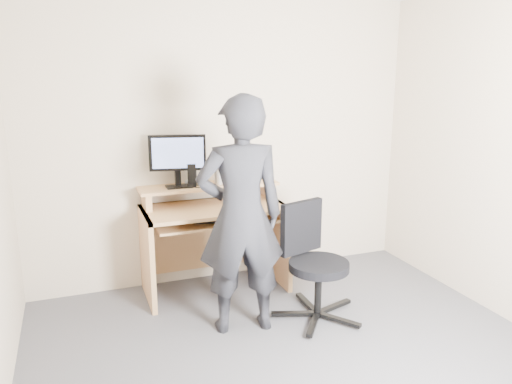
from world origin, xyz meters
TOP-DOWN VIEW (x-y plane):
  - ground at (0.00, 0.00)m, footprint 3.50×3.50m
  - back_wall at (0.00, 1.75)m, footprint 3.50×0.02m
  - desk at (-0.20, 1.53)m, footprint 1.20×0.60m
  - monitor at (-0.47, 1.58)m, footprint 0.46×0.14m
  - external_drive at (-0.35, 1.60)m, footprint 0.10×0.14m
  - travel_mug at (-0.12, 1.58)m, footprint 0.08×0.08m
  - smartphone at (0.08, 1.56)m, footprint 0.09×0.14m
  - charger at (-0.38, 1.53)m, footprint 0.05×0.04m
  - headphones at (-0.32, 1.67)m, footprint 0.18×0.18m
  - keyboard at (-0.17, 1.36)m, footprint 0.49×0.32m
  - mouse at (0.10, 1.35)m, footprint 0.11×0.09m
  - office_chair at (0.37, 0.74)m, footprint 0.69×0.66m
  - person at (-0.20, 0.75)m, footprint 0.67×0.49m

SIDE VIEW (x-z plane):
  - ground at x=0.00m, z-range 0.00..0.00m
  - office_chair at x=0.37m, z-range 0.04..0.91m
  - desk at x=-0.20m, z-range 0.09..1.00m
  - keyboard at x=-0.17m, z-range 0.65..0.68m
  - mouse at x=0.10m, z-range 0.75..0.79m
  - person at x=-0.20m, z-range 0.00..1.72m
  - smartphone at x=0.08m, z-range 0.91..0.92m
  - headphones at x=-0.32m, z-range 0.89..0.95m
  - charger at x=-0.38m, z-range 0.91..0.94m
  - travel_mug at x=-0.12m, z-range 0.91..1.09m
  - external_drive at x=-0.35m, z-range 0.91..1.11m
  - monitor at x=-0.47m, z-range 0.95..1.40m
  - back_wall at x=0.00m, z-range 0.00..2.50m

